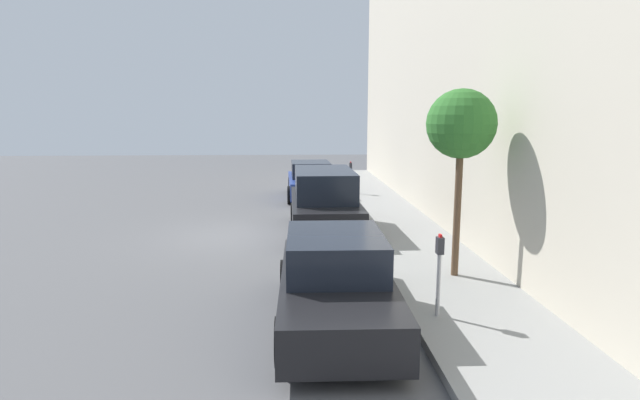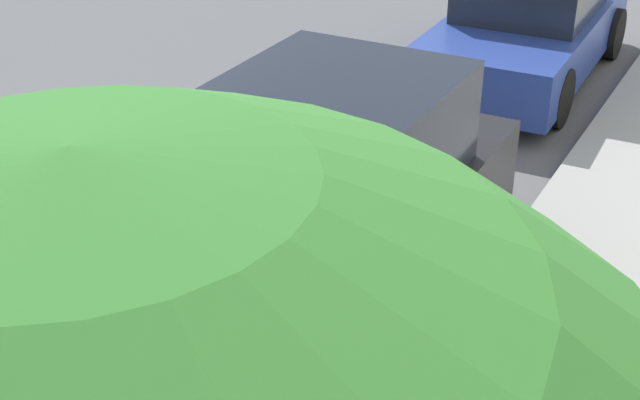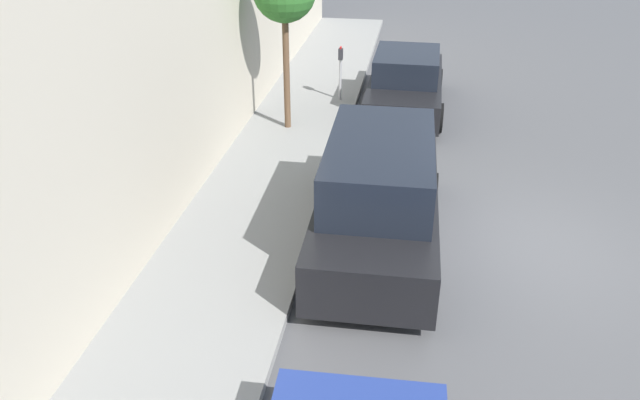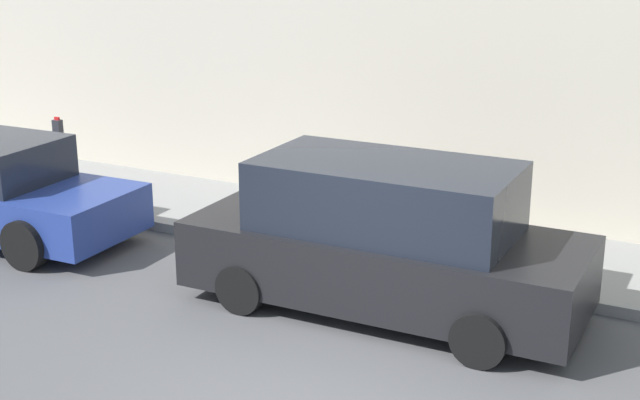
% 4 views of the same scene
% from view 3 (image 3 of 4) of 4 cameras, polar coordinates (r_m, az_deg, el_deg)
% --- Properties ---
extents(ground_plane, '(60.00, 60.00, 0.00)m').
position_cam_3_polar(ground_plane, '(11.14, 17.81, -4.10)').
color(ground_plane, '#515154').
extents(sidewalk, '(2.46, 32.00, 0.15)m').
position_cam_3_polar(sidewalk, '(11.29, -6.46, -1.86)').
color(sidewalk, gray).
rests_on(sidewalk, ground_plane).
extents(parked_sedan_nearest, '(1.92, 4.52, 1.54)m').
position_cam_3_polar(parked_sedan_nearest, '(16.44, 7.84, 10.53)').
color(parked_sedan_nearest, black).
rests_on(parked_sedan_nearest, ground_plane).
extents(parked_minivan_second, '(2.02, 4.93, 1.90)m').
position_cam_3_polar(parked_minivan_second, '(10.31, 5.38, 0.47)').
color(parked_minivan_second, black).
rests_on(parked_minivan_second, ground_plane).
extents(parking_meter_near, '(0.11, 0.15, 1.41)m').
position_cam_3_polar(parking_meter_near, '(16.60, 1.88, 12.02)').
color(parking_meter_near, '#ADADB2').
rests_on(parking_meter_near, sidewalk).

